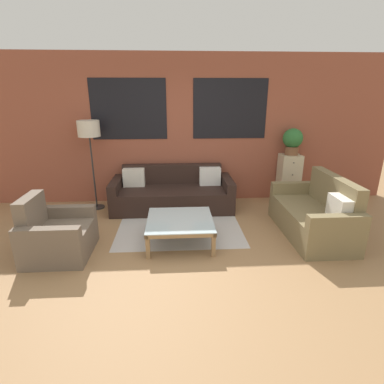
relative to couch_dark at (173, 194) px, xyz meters
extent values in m
plane|color=#9E754C|center=(0.17, -1.95, -0.28)|extent=(16.00, 16.00, 0.00)
cube|color=brown|center=(0.17, 0.49, 1.12)|extent=(8.40, 0.08, 2.80)
cube|color=black|center=(-0.78, 0.44, 1.52)|extent=(1.40, 0.01, 1.10)
cube|color=black|center=(1.12, 0.44, 1.52)|extent=(1.40, 0.01, 1.10)
cube|color=#BCB7B2|center=(0.11, -0.77, -0.27)|extent=(1.99, 1.76, 0.00)
cube|color=black|center=(0.00, -0.13, -0.08)|extent=(1.91, 0.72, 0.40)
cube|color=black|center=(0.00, 0.31, 0.11)|extent=(1.91, 0.16, 0.78)
cube|color=black|center=(-1.03, -0.05, 0.01)|extent=(0.16, 0.88, 0.58)
cube|color=black|center=(1.03, -0.05, 0.01)|extent=(0.16, 0.88, 0.58)
cube|color=silver|center=(-0.72, 0.15, 0.29)|extent=(0.40, 0.16, 0.34)
cube|color=white|center=(0.72, 0.15, 0.29)|extent=(0.40, 0.16, 0.34)
cube|color=olive|center=(2.05, -1.24, -0.07)|extent=(0.64, 1.32, 0.42)
cube|color=olive|center=(2.45, -1.24, 0.18)|extent=(0.16, 1.32, 0.92)
cube|color=olive|center=(2.13, -0.51, 0.03)|extent=(0.80, 0.14, 0.62)
cube|color=olive|center=(2.13, -1.97, 0.03)|extent=(0.80, 0.14, 0.62)
cube|color=silver|center=(2.29, -1.68, 0.31)|extent=(0.16, 0.40, 0.34)
cube|color=#6B5B4C|center=(-1.43, -1.64, -0.08)|extent=(0.64, 0.59, 0.40)
cube|color=#6B5B4C|center=(-1.83, -1.64, 0.14)|extent=(0.16, 0.59, 0.84)
cube|color=#6B5B4C|center=(-1.51, -2.00, 0.00)|extent=(0.80, 0.14, 0.56)
cube|color=#6B5B4C|center=(-1.51, -1.27, 0.00)|extent=(0.80, 0.14, 0.56)
cube|color=silver|center=(0.11, -1.39, 0.08)|extent=(0.95, 0.95, 0.01)
cube|color=#99754C|center=(0.11, -1.84, 0.05)|extent=(0.95, 0.05, 0.05)
cube|color=#99754C|center=(0.11, -0.94, 0.05)|extent=(0.95, 0.05, 0.05)
cube|color=#99754C|center=(-0.34, -1.39, 0.05)|extent=(0.05, 0.95, 0.05)
cube|color=#99754C|center=(0.56, -1.39, 0.05)|extent=(0.05, 0.95, 0.05)
cube|color=#99754C|center=(-0.32, -1.82, -0.10)|extent=(0.05, 0.05, 0.35)
cube|color=#99754C|center=(0.55, -1.82, -0.10)|extent=(0.06, 0.05, 0.35)
cube|color=#99754C|center=(-0.32, -0.95, -0.10)|extent=(0.05, 0.06, 0.35)
cube|color=#99754C|center=(0.55, -0.95, -0.10)|extent=(0.06, 0.06, 0.35)
cylinder|color=#2D2D2D|center=(-1.45, 0.09, -0.27)|extent=(0.28, 0.28, 0.02)
cylinder|color=#2D2D2D|center=(-1.45, 0.09, 0.41)|extent=(0.03, 0.03, 1.34)
cylinder|color=beige|center=(-1.45, 0.09, 1.22)|extent=(0.39, 0.39, 0.28)
cube|color=#C6B793|center=(2.31, 0.24, 0.20)|extent=(0.39, 0.34, 0.95)
sphere|color=#38332D|center=(2.31, 0.06, 0.56)|extent=(0.02, 0.02, 0.02)
sphere|color=#38332D|center=(2.31, 0.06, 0.32)|extent=(0.02, 0.02, 0.02)
sphere|color=#38332D|center=(2.31, 0.06, 0.08)|extent=(0.02, 0.02, 0.02)
sphere|color=#38332D|center=(2.31, 0.06, -0.16)|extent=(0.02, 0.02, 0.02)
cylinder|color=brown|center=(2.31, 0.24, 0.76)|extent=(0.25, 0.25, 0.16)
sphere|color=#2D6B33|center=(2.31, 0.24, 0.99)|extent=(0.37, 0.37, 0.37)
camera|label=1|loc=(0.05, -5.36, 1.84)|focal=28.00mm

